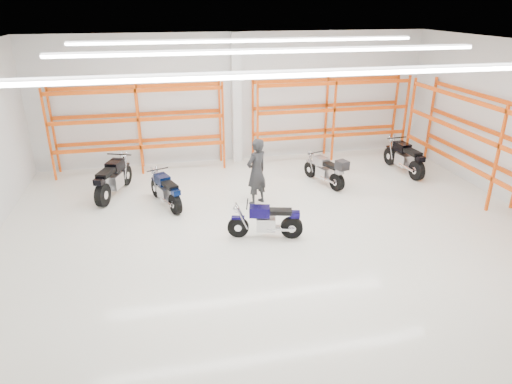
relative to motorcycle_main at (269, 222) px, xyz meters
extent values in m
plane|color=silver|center=(0.29, 0.24, -0.43)|extent=(14.00, 14.00, 0.00)
cube|color=silver|center=(0.29, 6.24, 1.82)|extent=(14.00, 0.02, 4.50)
cube|color=silver|center=(0.29, -5.76, 1.82)|extent=(14.00, 0.02, 4.50)
cube|color=white|center=(0.29, 0.24, 4.07)|extent=(14.00, 12.00, 0.02)
cube|color=white|center=(0.29, -2.76, 3.97)|extent=(10.00, 0.22, 0.10)
cube|color=white|center=(0.29, 0.74, 3.97)|extent=(10.00, 0.22, 0.10)
cube|color=white|center=(0.29, 3.74, 3.97)|extent=(10.00, 0.22, 0.10)
cylinder|color=black|center=(-0.73, 0.18, -0.16)|extent=(0.54, 0.23, 0.53)
cylinder|color=black|center=(0.56, -0.13, -0.16)|extent=(0.57, 0.29, 0.55)
cylinder|color=silver|center=(-0.73, 0.18, -0.16)|extent=(0.20, 0.16, 0.18)
cylinder|color=silver|center=(0.56, -0.13, -0.16)|extent=(0.23, 0.22, 0.19)
cube|color=#0C0639|center=(-0.73, 0.18, 0.10)|extent=(0.34, 0.20, 0.05)
cube|color=#B7B7BC|center=(-0.06, 0.02, -0.06)|extent=(0.52, 0.42, 0.34)
cube|color=#A5A5AA|center=(0.27, -0.06, -0.15)|extent=(0.63, 0.25, 0.07)
cube|color=#0C0639|center=(-0.22, 0.06, 0.28)|extent=(0.55, 0.41, 0.25)
cube|color=black|center=(0.27, -0.06, 0.28)|extent=(0.63, 0.40, 0.11)
cube|color=#0C0639|center=(0.63, -0.15, 0.21)|extent=(0.27, 0.24, 0.14)
cylinder|color=black|center=(-0.51, 0.13, 0.47)|extent=(0.18, 0.61, 0.03)
sphere|color=silver|center=(-0.77, 0.19, 0.33)|extent=(0.17, 0.17, 0.17)
cylinder|color=silver|center=(0.27, -0.21, -0.15)|extent=(0.66, 0.24, 0.08)
cylinder|color=black|center=(-3.61, 4.38, -0.10)|extent=(0.35, 0.66, 0.66)
cylinder|color=black|center=(-4.18, 2.84, -0.09)|extent=(0.42, 0.70, 0.68)
cylinder|color=silver|center=(-3.61, 4.38, -0.10)|extent=(0.22, 0.26, 0.22)
cylinder|color=silver|center=(-4.18, 2.84, -0.09)|extent=(0.29, 0.30, 0.24)
cube|color=black|center=(-3.61, 4.38, 0.23)|extent=(0.29, 0.43, 0.07)
cube|color=#B7B7BC|center=(-3.91, 3.58, 0.03)|extent=(0.57, 0.67, 0.42)
cube|color=#A5A5AA|center=(-4.05, 3.19, -0.08)|extent=(0.39, 0.76, 0.09)
cube|color=black|center=(-3.84, 3.76, 0.45)|extent=(0.56, 0.70, 0.31)
cube|color=black|center=(-4.05, 3.19, 0.45)|extent=(0.56, 0.79, 0.13)
cube|color=black|center=(-4.21, 2.75, 0.36)|extent=(0.32, 0.35, 0.18)
cylinder|color=black|center=(-3.71, 4.11, 0.69)|extent=(0.73, 0.30, 0.04)
sphere|color=silver|center=(-3.60, 4.42, 0.51)|extent=(0.21, 0.21, 0.21)
cylinder|color=silver|center=(-4.23, 3.21, -0.08)|extent=(0.38, 0.80, 0.10)
cylinder|color=black|center=(-2.68, 3.18, -0.15)|extent=(0.30, 0.56, 0.56)
cylinder|color=black|center=(-2.18, 1.88, -0.14)|extent=(0.36, 0.60, 0.58)
cylinder|color=silver|center=(-2.68, 3.18, -0.15)|extent=(0.19, 0.22, 0.19)
cylinder|color=silver|center=(-2.18, 1.88, -0.14)|extent=(0.25, 0.26, 0.20)
cube|color=#05123C|center=(-2.68, 3.18, 0.13)|extent=(0.25, 0.36, 0.06)
cube|color=#B7B7BC|center=(-2.42, 2.51, -0.04)|extent=(0.49, 0.57, 0.35)
cube|color=#A5A5AA|center=(-2.29, 2.18, -0.13)|extent=(0.34, 0.65, 0.07)
cube|color=#05123C|center=(-2.48, 2.66, 0.31)|extent=(0.48, 0.60, 0.26)
cube|color=black|center=(-2.29, 2.18, 0.31)|extent=(0.48, 0.67, 0.11)
cube|color=#05123C|center=(-2.15, 1.81, 0.24)|extent=(0.28, 0.30, 0.15)
cylinder|color=black|center=(-2.60, 2.96, 0.52)|extent=(0.62, 0.27, 0.03)
sphere|color=silver|center=(-2.70, 3.22, 0.37)|extent=(0.18, 0.18, 0.18)
cylinder|color=silver|center=(-2.42, 2.09, -0.13)|extent=(0.33, 0.68, 0.08)
cylinder|color=black|center=(2.36, 3.80, -0.16)|extent=(0.28, 0.55, 0.54)
cylinder|color=black|center=(2.79, 2.51, -0.15)|extent=(0.33, 0.58, 0.56)
cylinder|color=silver|center=(2.36, 3.80, -0.16)|extent=(0.18, 0.21, 0.18)
cylinder|color=silver|center=(2.79, 2.51, -0.15)|extent=(0.24, 0.25, 0.20)
cube|color=gray|center=(2.36, 3.80, 0.11)|extent=(0.23, 0.35, 0.05)
cube|color=#B7B7BC|center=(2.58, 3.13, -0.05)|extent=(0.46, 0.55, 0.34)
cube|color=#A5A5AA|center=(2.69, 2.81, -0.14)|extent=(0.30, 0.64, 0.07)
cube|color=gray|center=(2.53, 3.29, 0.29)|extent=(0.45, 0.58, 0.25)
cube|color=black|center=(2.69, 2.81, 0.29)|extent=(0.45, 0.65, 0.11)
cube|color=gray|center=(2.81, 2.45, 0.22)|extent=(0.26, 0.29, 0.14)
cylinder|color=black|center=(2.43, 3.58, 0.49)|extent=(0.61, 0.23, 0.03)
sphere|color=silver|center=(2.35, 3.84, 0.35)|extent=(0.17, 0.17, 0.17)
cylinder|color=silver|center=(2.57, 2.73, -0.14)|extent=(0.29, 0.67, 0.08)
cube|color=black|center=(2.85, 2.34, 0.46)|extent=(0.40, 0.42, 0.27)
cylinder|color=black|center=(5.55, 4.39, -0.11)|extent=(0.18, 0.64, 0.63)
cylinder|color=black|center=(5.68, 2.82, -0.10)|extent=(0.24, 0.67, 0.65)
cylinder|color=silver|center=(5.55, 4.39, -0.11)|extent=(0.17, 0.22, 0.21)
cylinder|color=silver|center=(5.68, 2.82, -0.10)|extent=(0.23, 0.25, 0.23)
cube|color=black|center=(5.55, 4.39, 0.20)|extent=(0.19, 0.39, 0.06)
cube|color=#B7B7BC|center=(5.62, 3.57, 0.01)|extent=(0.42, 0.58, 0.40)
cube|color=#A5A5AA|center=(5.65, 3.18, -0.09)|extent=(0.19, 0.75, 0.08)
cube|color=black|center=(5.60, 3.76, 0.41)|extent=(0.41, 0.62, 0.30)
cube|color=black|center=(5.65, 3.18, 0.41)|extent=(0.37, 0.72, 0.13)
cube|color=black|center=(5.69, 2.73, 0.33)|extent=(0.25, 0.29, 0.17)
cylinder|color=black|center=(5.57, 4.12, 0.64)|extent=(0.74, 0.10, 0.04)
sphere|color=silver|center=(5.54, 4.44, 0.48)|extent=(0.20, 0.20, 0.20)
cylinder|color=silver|center=(5.49, 3.12, -0.09)|extent=(0.16, 0.80, 0.09)
imported|color=black|center=(0.15, 2.10, 0.54)|extent=(0.85, 0.78, 1.94)
cube|color=white|center=(0.29, 6.06, 1.82)|extent=(0.32, 0.32, 4.50)
cube|color=#D63A01|center=(-5.91, 6.12, 1.07)|extent=(0.07, 0.07, 3.00)
cube|color=#D63A01|center=(-5.91, 5.32, 1.07)|extent=(0.07, 0.07, 3.00)
cube|color=#D63A01|center=(-3.11, 6.12, 1.07)|extent=(0.07, 0.07, 3.00)
cube|color=#D63A01|center=(-3.11, 5.32, 1.07)|extent=(0.07, 0.07, 3.00)
cube|color=#D63A01|center=(-0.31, 6.12, 1.07)|extent=(0.07, 0.07, 3.00)
cube|color=#D63A01|center=(-0.31, 5.32, 1.07)|extent=(0.07, 0.07, 3.00)
cube|color=#D63A01|center=(-3.11, 6.12, 0.51)|extent=(5.60, 0.07, 0.12)
cube|color=#D63A01|center=(-3.11, 5.32, 0.51)|extent=(5.60, 0.07, 0.12)
cube|color=#D63A01|center=(-3.11, 6.12, 1.44)|extent=(5.60, 0.07, 0.12)
cube|color=#D63A01|center=(-3.11, 5.32, 1.44)|extent=(5.60, 0.07, 0.12)
cube|color=#D63A01|center=(-3.11, 6.12, 2.38)|extent=(5.60, 0.07, 0.12)
cube|color=#D63A01|center=(-3.11, 5.32, 2.38)|extent=(5.60, 0.07, 0.12)
cube|color=#D63A01|center=(0.89, 6.12, 1.07)|extent=(0.07, 0.07, 3.00)
cube|color=#D63A01|center=(0.89, 5.32, 1.07)|extent=(0.07, 0.07, 3.00)
cube|color=#D63A01|center=(3.69, 6.12, 1.07)|extent=(0.07, 0.07, 3.00)
cube|color=#D63A01|center=(3.69, 5.32, 1.07)|extent=(0.07, 0.07, 3.00)
cube|color=#D63A01|center=(6.49, 6.12, 1.07)|extent=(0.07, 0.07, 3.00)
cube|color=#D63A01|center=(6.49, 5.32, 1.07)|extent=(0.07, 0.07, 3.00)
cube|color=#D63A01|center=(3.69, 6.12, 0.51)|extent=(5.60, 0.07, 0.12)
cube|color=#D63A01|center=(3.69, 5.32, 0.51)|extent=(5.60, 0.07, 0.12)
cube|color=#D63A01|center=(3.69, 6.12, 1.44)|extent=(5.60, 0.07, 0.12)
cube|color=#D63A01|center=(3.69, 5.32, 1.44)|extent=(5.60, 0.07, 0.12)
cube|color=#D63A01|center=(3.69, 6.12, 2.38)|extent=(5.60, 0.07, 0.12)
cube|color=#D63A01|center=(3.69, 5.32, 2.38)|extent=(5.60, 0.07, 0.12)
cube|color=#D63A01|center=(6.37, 0.24, 1.07)|extent=(0.07, 0.07, 3.00)
cube|color=#D63A01|center=(7.17, 4.74, 1.07)|extent=(0.07, 0.07, 3.00)
cube|color=#D63A01|center=(6.37, 4.74, 1.07)|extent=(0.07, 0.07, 3.00)
cube|color=#D63A01|center=(6.37, 0.24, 0.51)|extent=(0.07, 9.00, 0.12)
cube|color=#D63A01|center=(6.37, 0.24, 1.44)|extent=(0.07, 9.00, 0.12)
cube|color=#D63A01|center=(6.37, 0.24, 2.38)|extent=(0.07, 9.00, 0.12)
camera|label=1|loc=(-2.43, -9.77, 5.02)|focal=32.00mm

